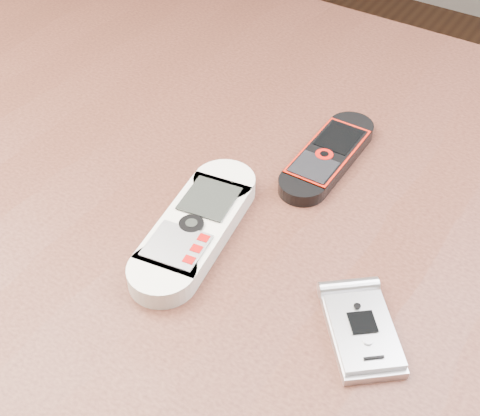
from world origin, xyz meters
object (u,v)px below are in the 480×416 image
nokia_black_red (328,156)px  motorola_razr (362,330)px  nokia_white (195,227)px  table (236,293)px

nokia_black_red → motorola_razr: size_ratio=1.62×
nokia_white → nokia_black_red: 0.15m
nokia_black_red → motorola_razr: same height
nokia_black_red → motorola_razr: bearing=-56.1°
nokia_white → table: bearing=60.9°
table → nokia_black_red: 0.16m
nokia_white → nokia_black_red: (0.05, 0.15, -0.00)m
nokia_black_red → nokia_white: bearing=-108.6°
nokia_white → motorola_razr: (0.16, -0.02, -0.00)m
table → nokia_white: 0.12m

